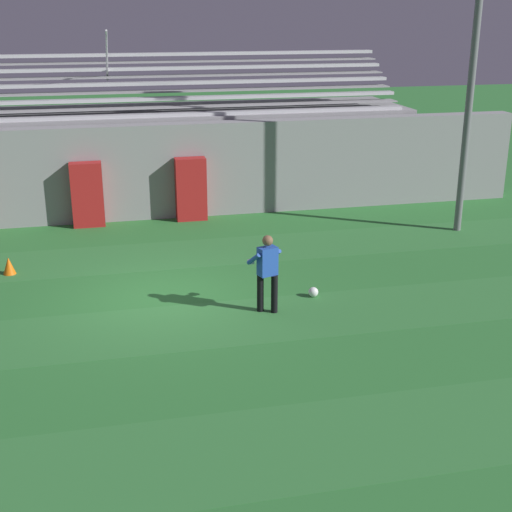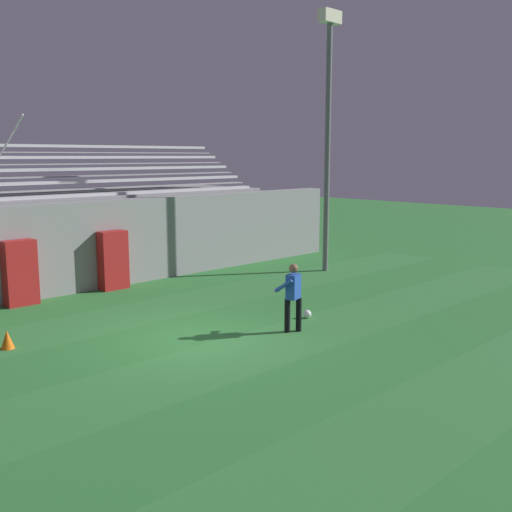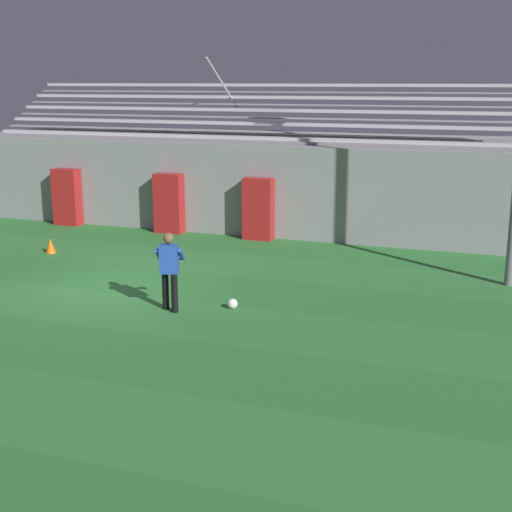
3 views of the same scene
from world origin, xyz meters
The scene contains 11 objects.
ground_plane centered at (0.00, 0.00, 0.00)m, with size 80.00×80.00×0.00m, color #2D7533.
turf_stripe_mid centered at (0.00, -1.58, 0.00)m, with size 28.00×2.21×0.01m, color #337A38.
turf_stripe_far centered at (0.00, 2.84, 0.00)m, with size 28.00×2.21×0.01m, color #337A38.
back_wall centered at (0.00, 6.50, 1.40)m, with size 24.00×0.60×2.80m, color gray.
padding_pillar_gate_left centered at (-1.50, 5.95, 0.93)m, with size 0.90×0.44×1.87m, color #B21E1E.
padding_pillar_gate_right centered at (1.50, 5.95, 0.93)m, with size 0.90×0.44×1.87m, color #B21E1E.
padding_pillar_far_left centered at (-5.27, 5.95, 0.93)m, with size 0.90×0.44×1.87m, color #B21E1E.
bleacher_stand centered at (0.00, 8.84, 1.50)m, with size 18.00×4.05×5.43m.
goalkeeper centered at (2.08, -1.21, 0.95)m, with size 0.69×0.63×1.67m.
soccer_ball centered at (3.26, -0.66, 0.11)m, with size 0.22×0.22×0.22m, color white.
traffic_cone centered at (-3.38, 2.30, 0.21)m, with size 0.30×0.30×0.42m, color orange.
Camera 3 is at (8.58, -14.03, 4.70)m, focal length 50.00 mm.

